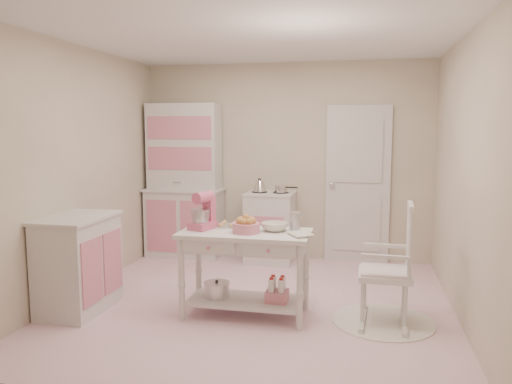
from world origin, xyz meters
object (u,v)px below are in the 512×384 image
rocking_chair (385,263)px  stand_mixer (202,211)px  base_cabinet (78,263)px  bread_basket (246,228)px  hutch (184,181)px  work_table (245,274)px  stove (270,227)px

rocking_chair → stand_mixer: size_ratio=3.24×
stand_mixer → base_cabinet: bearing=-150.0°
rocking_chair → stand_mixer: stand_mixer is taller
stand_mixer → bread_basket: 0.46m
base_cabinet → rocking_chair: size_ratio=0.84×
rocking_chair → stand_mixer: 1.74m
hutch → work_table: size_ratio=1.73×
hutch → stove: bearing=-2.4°
base_cabinet → bread_basket: 1.67m
stove → work_table: 1.92m
hutch → work_table: bearing=-56.1°
rocking_chair → bread_basket: rocking_chair is taller
work_table → hutch: bearing=123.9°
rocking_chair → stand_mixer: bearing=-174.8°
work_table → stand_mixer: size_ratio=3.53×
stove → base_cabinet: bearing=-124.7°
stand_mixer → bread_basket: size_ratio=1.36×
hutch → stove: hutch is taller
stove → work_table: stove is taller
work_table → bread_basket: bread_basket is taller
stove → base_cabinet: size_ratio=1.00×
hutch → base_cabinet: size_ratio=2.26×
hutch → stand_mixer: (0.90, -1.94, -0.07)m
work_table → stand_mixer: bearing=177.3°
work_table → bread_basket: bearing=-68.2°
rocking_chair → hutch: bearing=146.9°
work_table → stand_mixer: (-0.42, 0.02, 0.57)m
stove → work_table: bearing=-86.4°
rocking_chair → bread_basket: (-1.24, -0.14, 0.30)m
base_cabinet → stand_mixer: (1.17, 0.23, 0.51)m
stove → bread_basket: 2.01m
hutch → bread_basket: 2.43m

